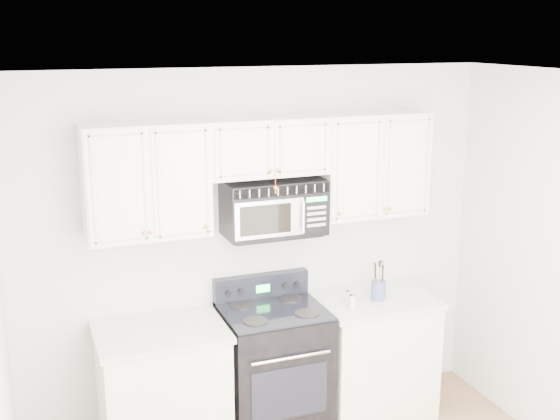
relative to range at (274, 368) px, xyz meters
name	(u,v)px	position (x,y,z in m)	size (l,w,h in m)	color
room	(372,345)	(-0.01, -1.45, 0.82)	(3.51, 3.51, 2.61)	#9C6A50
base_cabinet_left	(163,396)	(-0.81, -0.01, -0.06)	(0.86, 0.65, 0.92)	silver
base_cabinet_right	(372,358)	(0.79, -0.01, -0.06)	(0.86, 0.65, 0.92)	silver
range	(274,368)	(0.00, 0.00, 0.00)	(0.72, 0.66, 1.11)	black
upper_cabinets	(265,167)	(-0.01, 0.14, 1.45)	(2.44, 0.37, 0.75)	silver
microwave	(274,207)	(0.05, 0.12, 1.16)	(0.70, 0.40, 0.39)	black
utensil_crock	(378,289)	(0.80, -0.05, 0.51)	(0.11, 0.11, 0.30)	#434E78
shaker_salt	(352,300)	(0.55, -0.14, 0.49)	(0.05, 0.05, 0.11)	silver
shaker_pepper	(349,296)	(0.57, -0.04, 0.49)	(0.04, 0.04, 0.11)	silver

